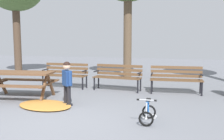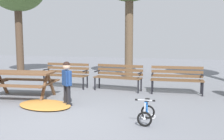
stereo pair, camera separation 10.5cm
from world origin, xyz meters
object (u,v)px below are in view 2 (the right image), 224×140
object	(u,v)px
picnic_table	(22,78)
kids_bicycle	(146,113)
park_bench_far_left	(66,73)
child_standing	(67,79)
park_bench_right	(177,77)
park_bench_left	(119,75)

from	to	relation	value
picnic_table	kids_bicycle	world-z (taller)	picnic_table
park_bench_far_left	child_standing	bearing A→B (deg)	-62.85
child_standing	kids_bicycle	bearing A→B (deg)	-19.87
park_bench_far_left	park_bench_right	distance (m)	3.79
picnic_table	child_standing	world-z (taller)	child_standing
park_bench_left	child_standing	bearing A→B (deg)	-108.23
park_bench_far_left	park_bench_left	bearing A→B (deg)	0.80
park_bench_left	picnic_table	bearing A→B (deg)	-141.82
park_bench_far_left	park_bench_left	world-z (taller)	same
kids_bicycle	park_bench_right	bearing A→B (deg)	81.71
picnic_table	park_bench_right	size ratio (longest dim) A/B	1.21
picnic_table	park_bench_left	size ratio (longest dim) A/B	1.21
park_bench_far_left	child_standing	xyz separation A→B (m)	(1.16, -2.25, 0.16)
child_standing	park_bench_left	bearing A→B (deg)	71.77
picnic_table	park_bench_right	xyz separation A→B (m)	(4.28, 1.90, -0.08)
kids_bicycle	park_bench_far_left	bearing A→B (deg)	137.67
park_bench_far_left	child_standing	size ratio (longest dim) A/B	1.41
kids_bicycle	child_standing	bearing A→B (deg)	160.13
park_bench_far_left	kids_bicycle	size ratio (longest dim) A/B	2.82
park_bench_right	child_standing	distance (m)	3.50
picnic_table	park_bench_far_left	world-z (taller)	park_bench_far_left
park_bench_right	park_bench_left	bearing A→B (deg)	-179.35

